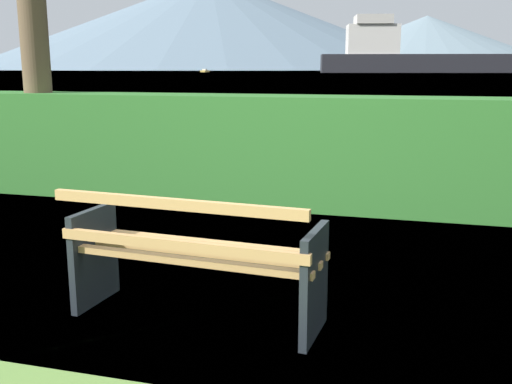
% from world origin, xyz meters
% --- Properties ---
extents(ground_plane, '(1400.00, 1400.00, 0.00)m').
position_xyz_m(ground_plane, '(0.00, 0.00, 0.00)').
color(ground_plane, '#567A38').
extents(water_surface, '(620.00, 620.00, 0.00)m').
position_xyz_m(water_surface, '(0.00, 309.13, 0.00)').
color(water_surface, slate).
rests_on(water_surface, ground_plane).
extents(park_bench, '(1.69, 0.68, 0.87)m').
position_xyz_m(park_bench, '(-0.00, -0.06, 0.42)').
color(park_bench, tan).
rests_on(park_bench, ground_plane).
extents(hedge_row, '(12.43, 0.84, 1.30)m').
position_xyz_m(hedge_row, '(0.00, 3.41, 0.65)').
color(hedge_row, '#2D6B28').
rests_on(hedge_row, ground_plane).
extents(cargo_ship_large, '(94.56, 31.82, 18.78)m').
position_xyz_m(cargo_ship_large, '(5.69, 210.16, 5.25)').
color(cargo_ship_large, '#232328').
rests_on(cargo_ship_large, water_surface).
extents(fishing_boat_near, '(2.13, 5.59, 1.22)m').
position_xyz_m(fishing_boat_near, '(-77.69, 207.71, 0.44)').
color(fishing_boat_near, gold).
rests_on(fishing_boat_near, water_surface).
extents(distant_hills, '(824.63, 456.09, 83.34)m').
position_xyz_m(distant_hills, '(-16.75, 560.78, 39.77)').
color(distant_hills, slate).
rests_on(distant_hills, ground_plane).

